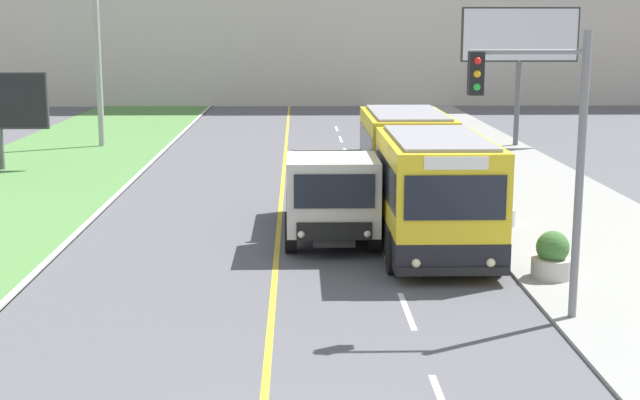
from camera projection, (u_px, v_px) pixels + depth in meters
city_bus at (419, 175)px, 25.03m from camera, size 2.69×11.65×3.05m
dump_truck at (331, 197)px, 23.64m from camera, size 2.43×6.27×2.41m
utility_pole_far at (96, 17)px, 41.34m from camera, size 1.80×0.28×12.00m
traffic_light_mast at (547, 139)px, 16.80m from camera, size 2.28×0.32×5.63m
billboard_large at (520, 40)px, 41.45m from camera, size 5.49×0.24×6.52m
planter_round_near at (552, 257)px, 20.12m from camera, size 0.93×0.93×1.08m
planter_round_second at (500, 209)px, 25.36m from camera, size 0.89×0.89×1.08m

